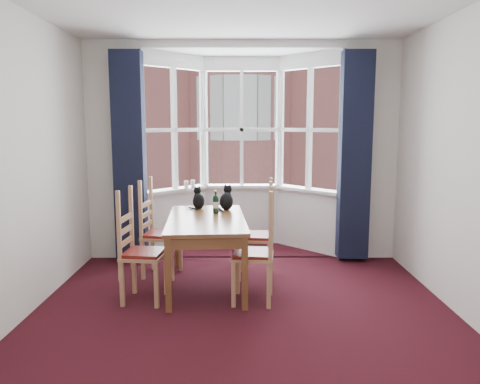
{
  "coord_description": "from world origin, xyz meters",
  "views": [
    {
      "loc": [
        -0.04,
        -3.82,
        1.77
      ],
      "look_at": [
        -0.03,
        1.05,
        1.05
      ],
      "focal_mm": 35.0,
      "sensor_mm": 36.0,
      "label": 1
    }
  ],
  "objects_px": {
    "candle_tall": "(186,185)",
    "wine_bottle": "(216,203)",
    "dining_table": "(206,225)",
    "cat_right": "(227,200)",
    "chair_right_far": "(263,237)",
    "chair_left_far": "(154,235)",
    "cat_left": "(199,200)",
    "chair_left_near": "(135,254)",
    "chair_right_near": "(262,255)",
    "candle_short": "(193,184)"
  },
  "relations": [
    {
      "from": "candle_tall",
      "to": "wine_bottle",
      "type": "bearing_deg",
      "value": -68.8
    },
    {
      "from": "dining_table",
      "to": "wine_bottle",
      "type": "distance_m",
      "value": 0.34
    },
    {
      "from": "cat_right",
      "to": "wine_bottle",
      "type": "relative_size",
      "value": 1.18
    },
    {
      "from": "dining_table",
      "to": "chair_right_far",
      "type": "distance_m",
      "value": 0.71
    },
    {
      "from": "chair_left_far",
      "to": "cat_right",
      "type": "height_order",
      "value": "cat_right"
    },
    {
      "from": "cat_left",
      "to": "chair_left_near",
      "type": "bearing_deg",
      "value": -119.24
    },
    {
      "from": "chair_right_near",
      "to": "candle_tall",
      "type": "distance_m",
      "value": 2.21
    },
    {
      "from": "chair_right_far",
      "to": "cat_left",
      "type": "height_order",
      "value": "cat_left"
    },
    {
      "from": "chair_left_far",
      "to": "chair_right_far",
      "type": "xyz_separation_m",
      "value": [
        1.26,
        -0.1,
        0.0
      ]
    },
    {
      "from": "chair_left_far",
      "to": "chair_right_near",
      "type": "relative_size",
      "value": 1.0
    },
    {
      "from": "chair_right_near",
      "to": "cat_right",
      "type": "bearing_deg",
      "value": 111.32
    },
    {
      "from": "cat_right",
      "to": "candle_tall",
      "type": "relative_size",
      "value": 2.9
    },
    {
      "from": "chair_left_far",
      "to": "chair_right_near",
      "type": "xyz_separation_m",
      "value": [
        1.22,
        -0.84,
        0.0
      ]
    },
    {
      "from": "candle_tall",
      "to": "candle_short",
      "type": "distance_m",
      "value": 0.09
    },
    {
      "from": "chair_right_near",
      "to": "wine_bottle",
      "type": "relative_size",
      "value": 3.51
    },
    {
      "from": "wine_bottle",
      "to": "candle_short",
      "type": "distance_m",
      "value": 1.29
    },
    {
      "from": "candle_tall",
      "to": "candle_short",
      "type": "xyz_separation_m",
      "value": [
        0.09,
        0.03,
        0.0
      ]
    },
    {
      "from": "chair_left_far",
      "to": "candle_tall",
      "type": "xyz_separation_m",
      "value": [
        0.26,
        1.1,
        0.45
      ]
    },
    {
      "from": "chair_left_near",
      "to": "cat_left",
      "type": "bearing_deg",
      "value": 60.76
    },
    {
      "from": "candle_short",
      "to": "chair_left_near",
      "type": "bearing_deg",
      "value": -101.51
    },
    {
      "from": "chair_right_near",
      "to": "cat_left",
      "type": "xyz_separation_m",
      "value": [
        -0.71,
        1.03,
        0.39
      ]
    },
    {
      "from": "dining_table",
      "to": "wine_bottle",
      "type": "relative_size",
      "value": 6.04
    },
    {
      "from": "chair_left_near",
      "to": "chair_right_near",
      "type": "distance_m",
      "value": 1.26
    },
    {
      "from": "chair_left_far",
      "to": "cat_left",
      "type": "height_order",
      "value": "cat_left"
    },
    {
      "from": "chair_left_near",
      "to": "chair_right_far",
      "type": "height_order",
      "value": "same"
    },
    {
      "from": "cat_left",
      "to": "cat_right",
      "type": "xyz_separation_m",
      "value": [
        0.34,
        -0.07,
        0.01
      ]
    },
    {
      "from": "chair_left_near",
      "to": "chair_right_far",
      "type": "distance_m",
      "value": 1.48
    },
    {
      "from": "chair_left_near",
      "to": "chair_right_far",
      "type": "bearing_deg",
      "value": 28.07
    },
    {
      "from": "chair_right_near",
      "to": "wine_bottle",
      "type": "bearing_deg",
      "value": 123.81
    },
    {
      "from": "chair_left_far",
      "to": "wine_bottle",
      "type": "relative_size",
      "value": 3.51
    },
    {
      "from": "chair_left_far",
      "to": "chair_left_near",
      "type": "bearing_deg",
      "value": -93.26
    },
    {
      "from": "chair_left_near",
      "to": "cat_left",
      "type": "height_order",
      "value": "cat_left"
    },
    {
      "from": "chair_right_far",
      "to": "candle_tall",
      "type": "relative_size",
      "value": 8.63
    },
    {
      "from": "dining_table",
      "to": "cat_right",
      "type": "distance_m",
      "value": 0.56
    },
    {
      "from": "wine_bottle",
      "to": "cat_right",
      "type": "bearing_deg",
      "value": 62.69
    },
    {
      "from": "cat_right",
      "to": "wine_bottle",
      "type": "distance_m",
      "value": 0.25
    },
    {
      "from": "chair_left_near",
      "to": "chair_right_near",
      "type": "height_order",
      "value": "same"
    },
    {
      "from": "chair_right_near",
      "to": "candle_short",
      "type": "distance_m",
      "value": 2.2
    },
    {
      "from": "chair_right_far",
      "to": "cat_right",
      "type": "height_order",
      "value": "cat_right"
    },
    {
      "from": "chair_right_far",
      "to": "cat_left",
      "type": "relative_size",
      "value": 3.32
    },
    {
      "from": "candle_tall",
      "to": "candle_short",
      "type": "bearing_deg",
      "value": 18.74
    },
    {
      "from": "cat_left",
      "to": "wine_bottle",
      "type": "relative_size",
      "value": 1.06
    },
    {
      "from": "cat_right",
      "to": "candle_short",
      "type": "xyz_separation_m",
      "value": [
        -0.5,
        1.01,
        0.06
      ]
    },
    {
      "from": "dining_table",
      "to": "candle_short",
      "type": "height_order",
      "value": "candle_short"
    },
    {
      "from": "chair_right_near",
      "to": "cat_left",
      "type": "bearing_deg",
      "value": 124.7
    },
    {
      "from": "dining_table",
      "to": "candle_short",
      "type": "xyz_separation_m",
      "value": [
        -0.29,
        1.5,
        0.26
      ]
    },
    {
      "from": "candle_short",
      "to": "chair_right_near",
      "type": "bearing_deg",
      "value": -66.16
    },
    {
      "from": "wine_bottle",
      "to": "cat_left",
      "type": "bearing_deg",
      "value": 126.83
    },
    {
      "from": "chair_left_near",
      "to": "candle_tall",
      "type": "height_order",
      "value": "candle_tall"
    },
    {
      "from": "chair_left_near",
      "to": "cat_right",
      "type": "relative_size",
      "value": 2.98
    }
  ]
}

